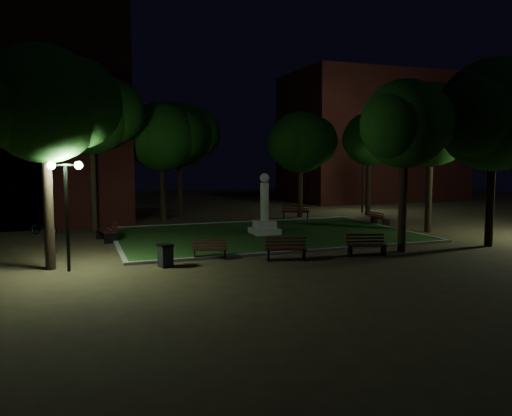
# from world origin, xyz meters

# --- Properties ---
(ground) EXTENTS (80.00, 80.00, 0.00)m
(ground) POSITION_xyz_m (0.00, 0.00, 0.00)
(ground) COLOR #3E331F
(lawn) EXTENTS (15.00, 10.00, 0.08)m
(lawn) POSITION_xyz_m (0.00, 2.00, 0.04)
(lawn) COLOR #1F4015
(lawn) RESTS_ON ground
(lawn_kerb) EXTENTS (15.40, 10.40, 0.12)m
(lawn_kerb) POSITION_xyz_m (0.00, 2.00, 0.06)
(lawn_kerb) COLOR slate
(lawn_kerb) RESTS_ON ground
(monument) EXTENTS (1.40, 1.40, 3.20)m
(monument) POSITION_xyz_m (0.00, 2.00, 0.96)
(monument) COLOR gray
(monument) RESTS_ON lawn
(building_far) EXTENTS (16.00, 10.00, 12.00)m
(building_far) POSITION_xyz_m (18.00, 20.00, 6.00)
(building_far) COLOR #541C16
(building_far) RESTS_ON ground
(tree_west) EXTENTS (5.18, 4.23, 8.10)m
(tree_west) POSITION_xyz_m (-10.18, -2.88, 5.98)
(tree_west) COLOR black
(tree_west) RESTS_ON ground
(tree_north_wl) EXTENTS (5.46, 4.45, 7.65)m
(tree_north_wl) POSITION_xyz_m (-3.94, 9.90, 5.41)
(tree_north_wl) COLOR black
(tree_north_wl) RESTS_ON ground
(tree_north_er) EXTENTS (5.18, 4.23, 7.26)m
(tree_north_er) POSITION_xyz_m (5.31, 8.77, 5.13)
(tree_north_er) COLOR black
(tree_north_er) RESTS_ON ground
(tree_ne) EXTENTS (4.58, 3.74, 7.27)m
(tree_ne) POSITION_xyz_m (10.38, 8.23, 5.38)
(tree_ne) COLOR black
(tree_ne) RESTS_ON ground
(tree_east) EXTENTS (5.54, 4.52, 8.12)m
(tree_east) POSITION_xyz_m (8.94, -0.04, 5.85)
(tree_east) COLOR black
(tree_east) RESTS_ON ground
(tree_se) EXTENTS (4.65, 3.79, 7.42)m
(tree_se) POSITION_xyz_m (4.07, -4.35, 5.51)
(tree_se) COLOR black
(tree_se) RESTS_ON ground
(tree_nw) EXTENTS (5.60, 4.57, 8.82)m
(tree_nw) POSITION_xyz_m (-8.32, 6.57, 6.53)
(tree_nw) COLOR black
(tree_nw) RESTS_ON ground
(tree_far_north) EXTENTS (5.50, 4.49, 7.91)m
(tree_far_north) POSITION_xyz_m (-2.42, 11.88, 5.66)
(tree_far_north) COLOR black
(tree_far_north) RESTS_ON ground
(tree_extra) EXTENTS (6.27, 5.12, 8.58)m
(tree_extra) POSITION_xyz_m (8.73, -4.58, 6.02)
(tree_extra) COLOR black
(tree_extra) RESTS_ON ground
(lamppost_sw) EXTENTS (1.18, 0.28, 3.95)m
(lamppost_sw) POSITION_xyz_m (-9.63, -3.45, 2.81)
(lamppost_sw) COLOR black
(lamppost_sw) RESTS_ON ground
(lamppost_nw) EXTENTS (1.18, 0.28, 4.64)m
(lamppost_nw) POSITION_xyz_m (-11.77, 9.81, 3.23)
(lamppost_nw) COLOR black
(lamppost_nw) RESTS_ON ground
(lamppost_ne) EXTENTS (1.18, 0.28, 4.70)m
(lamppost_ne) POSITION_xyz_m (10.78, 9.78, 3.26)
(lamppost_ne) COLOR black
(lamppost_ne) RESTS_ON ground
(bench_near_left) EXTENTS (1.73, 1.04, 0.90)m
(bench_near_left) POSITION_xyz_m (-1.47, -4.28, 0.42)
(bench_near_left) COLOR black
(bench_near_left) RESTS_ON ground
(bench_near_right) EXTENTS (1.72, 0.99, 0.89)m
(bench_near_right) POSITION_xyz_m (2.05, -4.60, 0.42)
(bench_near_right) COLOR black
(bench_near_right) RESTS_ON ground
(bench_west_near) EXTENTS (1.46, 0.81, 0.76)m
(bench_west_near) POSITION_xyz_m (-4.27, -3.01, 0.36)
(bench_west_near) COLOR black
(bench_west_near) RESTS_ON ground
(bench_left_side) EXTENTS (0.96, 1.88, 0.98)m
(bench_left_side) POSITION_xyz_m (-7.90, 2.91, 0.46)
(bench_left_side) COLOR black
(bench_left_side) RESTS_ON ground
(bench_right_side) EXTENTS (0.51, 1.44, 0.79)m
(bench_right_side) POSITION_xyz_m (8.00, 3.39, 0.37)
(bench_right_side) COLOR black
(bench_right_side) RESTS_ON ground
(bench_far_side) EXTENTS (1.88, 1.31, 0.98)m
(bench_far_side) POSITION_xyz_m (4.27, 7.44, 0.46)
(bench_far_side) COLOR black
(bench_far_side) RESTS_ON ground
(trash_bin) EXTENTS (0.63, 0.63, 0.85)m
(trash_bin) POSITION_xyz_m (-6.23, -3.91, 0.43)
(trash_bin) COLOR black
(trash_bin) RESTS_ON ground
(bicycle) EXTENTS (1.62, 1.36, 0.84)m
(bicycle) POSITION_xyz_m (-10.98, 6.18, 0.42)
(bicycle) COLOR black
(bicycle) RESTS_ON ground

